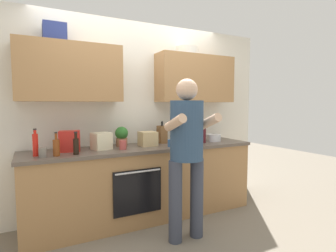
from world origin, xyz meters
The scene contains 18 objects.
ground_plane centered at (0.00, 0.00, 0.00)m, with size 12.00×12.00×0.00m, color #756B5B.
back_wall_unit centered at (0.00, 0.27, 1.49)m, with size 4.00×0.38×2.50m.
counter centered at (0.00, 0.00, 0.45)m, with size 2.84×0.67×0.90m.
person_standing centered at (0.17, -0.71, 0.99)m, with size 0.49×0.45×1.68m.
bottle_hotsauce centered at (-1.22, -0.08, 1.02)m, with size 0.05×0.05×0.28m.
bottle_wine centered at (0.82, -0.06, 1.03)m, with size 0.08×0.08×0.30m.
bottle_soy centered at (-0.84, -0.17, 1.00)m, with size 0.06×0.06×0.24m.
bottle_vinegar centered at (-1.03, -0.17, 0.99)m, with size 0.07×0.07×0.24m.
bottle_oil centered at (0.75, 0.14, 1.04)m, with size 0.06×0.06×0.32m.
cup_stoneware centered at (-1.16, -0.17, 0.95)m, with size 0.08×0.08×0.09m, color slate.
cup_ceramic centered at (-0.31, -0.08, 0.95)m, with size 0.08×0.08×0.10m, color #BF4C47.
cup_tea centered at (0.27, -0.17, 0.94)m, with size 0.08×0.08×0.09m, color #33598C.
mixing_bowl centered at (1.04, 0.00, 0.95)m, with size 0.21×0.21×0.09m, color silver.
knife_block centered at (0.31, 0.17, 1.02)m, with size 0.10×0.14×0.29m.
potted_herb centered at (-0.26, 0.14, 1.03)m, with size 0.16×0.16×0.24m.
grocery_bag_rice centered at (-0.54, 0.03, 1.00)m, with size 0.20×0.18×0.19m, color beige.
grocery_bag_crisps centered at (-0.88, 0.04, 1.02)m, with size 0.22×0.15×0.23m, color red.
grocery_bag_bread centered at (0.04, 0.03, 0.99)m, with size 0.20×0.20×0.18m, color tan.
Camera 1 is at (-1.25, -3.04, 1.42)m, focal length 28.59 mm.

